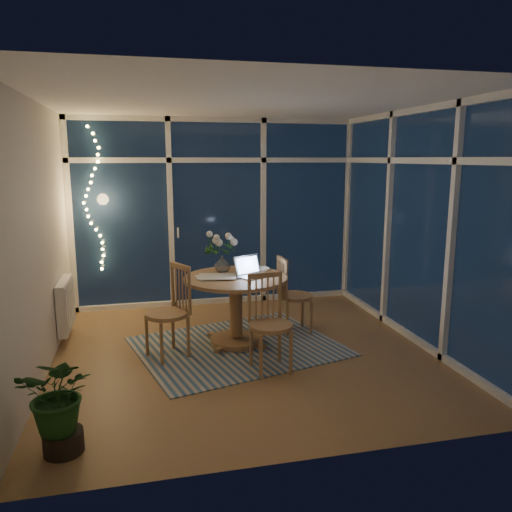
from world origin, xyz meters
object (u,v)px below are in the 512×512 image
chair_right (295,294)px  potted_plant (60,403)px  flower_vase (222,263)px  chair_front (271,323)px  laptop (254,266)px  dining_table (236,311)px  chair_left (167,312)px

chair_right → potted_plant: chair_right is taller
flower_vase → potted_plant: 2.58m
chair_front → flower_vase: flower_vase is taller
flower_vase → laptop: bearing=-45.3°
potted_plant → laptop: bearing=44.4°
chair_front → flower_vase: size_ratio=4.58×
flower_vase → potted_plant: flower_vase is taller
laptop → flower_vase: 0.43m
laptop → potted_plant: (-1.78, -1.75, -0.52)m
dining_table → flower_vase: flower_vase is taller
chair_right → laptop: (-0.57, -0.29, 0.43)m
laptop → potted_plant: 2.55m
potted_plant → flower_vase: bearing=54.2°
laptop → flower_vase: (-0.30, 0.31, -0.02)m
chair_left → chair_right: 1.60m
chair_right → chair_front: 1.16m
chair_front → laptop: laptop is taller
chair_left → laptop: laptop is taller
laptop → flower_vase: laptop is taller
chair_front → laptop: 0.83m
dining_table → potted_plant: size_ratio=1.50×
chair_left → dining_table: bearing=79.2°
chair_left → chair_right: (1.53, 0.46, -0.03)m
chair_right → dining_table: bearing=105.2°
dining_table → laptop: bearing=-15.0°
dining_table → laptop: (0.20, -0.05, 0.51)m
flower_vase → potted_plant: bearing=-125.8°
chair_left → laptop: bearing=73.1°
chair_right → chair_front: bearing=148.7°
chair_left → laptop: size_ratio=2.97×
dining_table → flower_vase: (-0.11, 0.25, 0.49)m
chair_front → chair_left: bearing=144.7°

